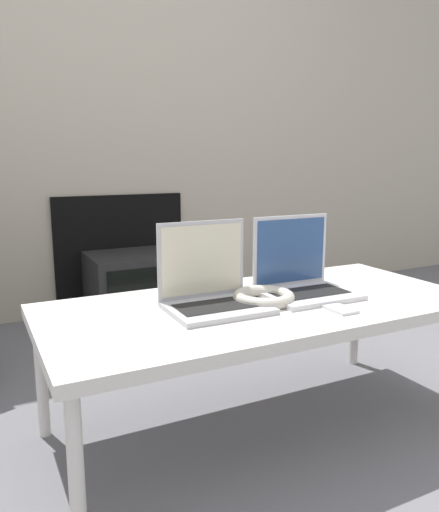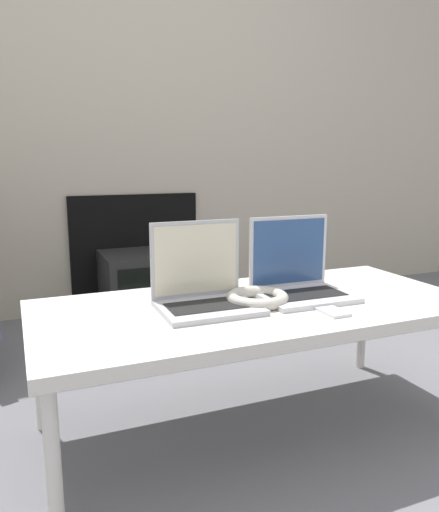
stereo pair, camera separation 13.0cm
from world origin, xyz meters
The scene contains 8 objects.
ground_plane centered at (0.00, 0.00, 0.00)m, with size 14.00×14.00×0.00m, color slate.
wall_back centered at (0.00, 1.95, 1.29)m, with size 7.00×0.08×2.60m.
table centered at (0.00, 0.39, 0.40)m, with size 1.36×0.63×0.43m.
laptop_left centered at (-0.17, 0.42, 0.49)m, with size 0.29×0.23×0.26m.
laptop_right centered at (0.17, 0.42, 0.49)m, with size 0.29×0.24×0.26m.
headphones centered at (0.00, 0.38, 0.45)m, with size 0.19×0.19×0.04m.
phone centered at (0.16, 0.23, 0.44)m, with size 0.06×0.13×0.01m.
tv centered at (-0.03, 1.70, 0.18)m, with size 0.46×0.41×0.37m.
Camera 2 is at (-0.68, -0.95, 0.87)m, focal length 35.00 mm.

